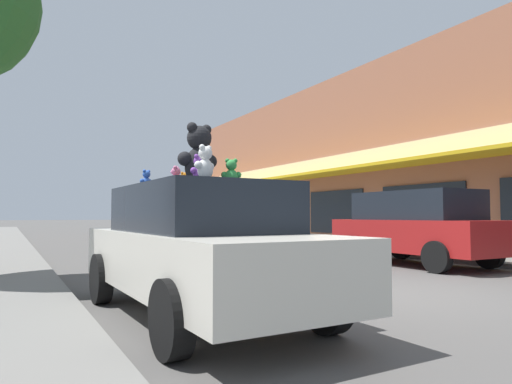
{
  "coord_description": "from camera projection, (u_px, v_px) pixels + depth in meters",
  "views": [
    {
      "loc": [
        -5.47,
        -5.33,
        1.23
      ],
      "look_at": [
        -0.47,
        3.82,
        1.77
      ],
      "focal_mm": 32.0,
      "sensor_mm": 36.0,
      "label": 1
    }
  ],
  "objects": [
    {
      "name": "teddy_bear_teal",
      "position": [
        203.0,
        180.0,
        6.91
      ],
      "size": [
        0.25,
        0.22,
        0.34
      ],
      "rotation": [
        0.0,
        0.0,
        3.76
      ],
      "color": "teal",
      "rests_on": "plush_art_car"
    },
    {
      "name": "teddy_bear_white",
      "position": [
        205.0,
        163.0,
        4.85
      ],
      "size": [
        0.29,
        0.22,
        0.38
      ],
      "rotation": [
        0.0,
        0.0,
        3.6
      ],
      "color": "white",
      "rests_on": "plush_art_car"
    },
    {
      "name": "teddy_bear_pink",
      "position": [
        176.0,
        178.0,
        6.47
      ],
      "size": [
        0.21,
        0.24,
        0.33
      ],
      "rotation": [
        0.0,
        0.0,
        4.13
      ],
      "color": "pink",
      "rests_on": "plush_art_car"
    },
    {
      "name": "teddy_bear_blue",
      "position": [
        146.0,
        180.0,
        6.49
      ],
      "size": [
        0.21,
        0.16,
        0.28
      ],
      "rotation": [
        0.0,
        0.0,
        3.59
      ],
      "color": "blue",
      "rests_on": "plush_art_car"
    },
    {
      "name": "plush_art_car",
      "position": [
        197.0,
        247.0,
        5.59
      ],
      "size": [
        1.98,
        4.7,
        1.6
      ],
      "rotation": [
        0.0,
        0.0,
        0.03
      ],
      "color": "beige",
      "rests_on": "ground_plane"
    },
    {
      "name": "storefront_row",
      "position": [
        413.0,
        164.0,
        23.96
      ],
      "size": [
        11.91,
        35.33,
        7.84
      ],
      "color": "#9E6047",
      "rests_on": "ground_plane"
    },
    {
      "name": "teddy_bear_purple",
      "position": [
        199.0,
        169.0,
        5.2
      ],
      "size": [
        0.25,
        0.19,
        0.33
      ],
      "rotation": [
        0.0,
        0.0,
        3.6
      ],
      "color": "purple",
      "rests_on": "plush_art_car"
    },
    {
      "name": "teddy_bear_giant",
      "position": [
        199.0,
        156.0,
        5.81
      ],
      "size": [
        0.61,
        0.42,
        0.81
      ],
      "rotation": [
        0.0,
        0.0,
        3.41
      ],
      "color": "black",
      "rests_on": "plush_art_car"
    },
    {
      "name": "teddy_bear_yellow",
      "position": [
        189.0,
        179.0,
        6.16
      ],
      "size": [
        0.19,
        0.13,
        0.26
      ],
      "rotation": [
        0.0,
        0.0,
        2.88
      ],
      "color": "yellow",
      "rests_on": "plush_art_car"
    },
    {
      "name": "teddy_bear_orange",
      "position": [
        184.0,
        180.0,
        6.26
      ],
      "size": [
        0.17,
        0.12,
        0.23
      ],
      "rotation": [
        0.0,
        0.0,
        3.47
      ],
      "color": "orange",
      "rests_on": "plush_art_car"
    },
    {
      "name": "parked_car_far_center",
      "position": [
        416.0,
        226.0,
        11.33
      ],
      "size": [
        1.97,
        4.36,
        1.83
      ],
      "color": "maroon",
      "rests_on": "ground_plane"
    },
    {
      "name": "teddy_bear_green",
      "position": [
        231.0,
        173.0,
        5.84
      ],
      "size": [
        0.27,
        0.2,
        0.36
      ],
      "rotation": [
        0.0,
        0.0,
        2.72
      ],
      "color": "green",
      "rests_on": "plush_art_car"
    },
    {
      "name": "ground_plane",
      "position": [
        397.0,
        293.0,
        7.23
      ],
      "size": [
        260.0,
        260.0,
        0.0
      ],
      "primitive_type": "plane",
      "color": "#514F4C"
    }
  ]
}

